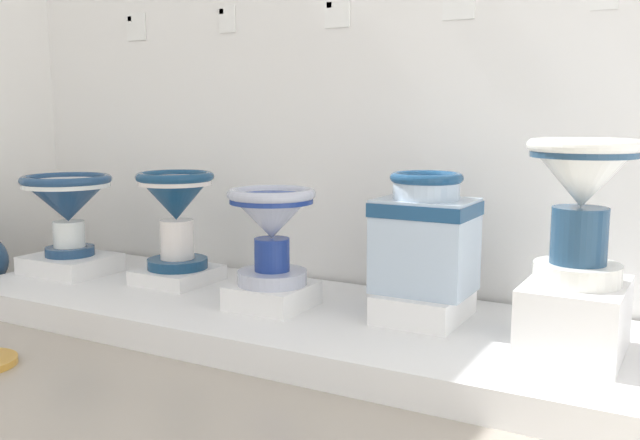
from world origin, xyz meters
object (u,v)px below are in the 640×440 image
(antique_toilet_squat_floral, at_px, (176,204))
(antique_toilet_pale_glazed, at_px, (272,221))
(antique_toilet_central_ornate, at_px, (67,199))
(antique_toilet_broad_patterned, at_px, (582,190))
(info_placard_first, at_px, (136,26))
(plinth_block_broad_patterned, at_px, (574,318))
(plinth_block_central_ornate, at_px, (71,264))
(info_placard_third, at_px, (337,13))
(plinth_block_slender_white, at_px, (424,305))
(antique_toilet_slender_white, at_px, (425,232))
(plinth_block_pale_glazed, at_px, (272,295))
(info_placard_second, at_px, (227,19))
(plinth_block_squat_floral, at_px, (178,275))

(antique_toilet_squat_floral, relative_size, antique_toilet_pale_glazed, 1.15)
(antique_toilet_central_ornate, bearing_deg, antique_toilet_broad_patterned, -0.59)
(antique_toilet_broad_patterned, bearing_deg, info_placard_first, 167.66)
(plinth_block_broad_patterned, bearing_deg, info_placard_first, 167.66)
(plinth_block_central_ornate, distance_m, antique_toilet_squat_floral, 0.65)
(info_placard_third, bearing_deg, plinth_block_central_ornate, -158.21)
(plinth_block_central_ornate, relative_size, info_placard_first, 2.82)
(antique_toilet_pale_glazed, bearing_deg, plinth_block_slender_white, 13.24)
(antique_toilet_central_ornate, xyz_separation_m, antique_toilet_squat_floral, (0.57, 0.10, 0.00))
(antique_toilet_broad_patterned, bearing_deg, antique_toilet_slender_white, 167.33)
(plinth_block_broad_patterned, bearing_deg, antique_toilet_slender_white, 167.33)
(antique_toilet_slender_white, relative_size, info_placard_third, 3.61)
(antique_toilet_squat_floral, height_order, plinth_block_pale_glazed, antique_toilet_squat_floral)
(plinth_block_pale_glazed, relative_size, antique_toilet_slender_white, 0.68)
(plinth_block_central_ornate, relative_size, antique_toilet_broad_patterned, 0.87)
(plinth_block_pale_glazed, bearing_deg, info_placard_first, 156.02)
(antique_toilet_squat_floral, distance_m, antique_toilet_broad_patterned, 1.71)
(antique_toilet_slender_white, bearing_deg, antique_toilet_broad_patterned, -12.67)
(plinth_block_central_ornate, relative_size, antique_toilet_central_ornate, 0.93)
(plinth_block_slender_white, bearing_deg, antique_toilet_squat_floral, 179.99)
(plinth_block_central_ornate, height_order, info_placard_second, info_placard_second)
(plinth_block_squat_floral, bearing_deg, antique_toilet_slender_white, -0.01)
(plinth_block_slender_white, relative_size, info_placard_first, 2.62)
(info_placard_first, bearing_deg, plinth_block_slender_white, -12.23)
(plinth_block_slender_white, distance_m, info_placard_second, 1.64)
(antique_toilet_broad_patterned, distance_m, info_placard_third, 1.37)
(plinth_block_pale_glazed, relative_size, info_placard_first, 2.15)
(plinth_block_pale_glazed, xyz_separation_m, plinth_block_broad_patterned, (1.11, 0.01, 0.07))
(antique_toilet_slender_white, relative_size, antique_toilet_broad_patterned, 0.97)
(antique_toilet_slender_white, height_order, info_placard_second, info_placard_second)
(plinth_block_broad_patterned, xyz_separation_m, info_placard_first, (-2.24, 0.49, 1.06))
(antique_toilet_central_ornate, relative_size, plinth_block_pale_glazed, 1.41)
(plinth_block_pale_glazed, bearing_deg, plinth_block_central_ornate, 178.24)
(antique_toilet_pale_glazed, distance_m, info_placard_second, 1.13)
(antique_toilet_broad_patterned, relative_size, info_placard_second, 3.63)
(antique_toilet_pale_glazed, relative_size, info_placard_third, 3.09)
(plinth_block_central_ornate, xyz_separation_m, antique_toilet_squat_floral, (0.57, 0.10, 0.31))
(antique_toilet_central_ornate, relative_size, antique_toilet_squat_floral, 0.97)
(plinth_block_squat_floral, height_order, info_placard_first, info_placard_first)
(plinth_block_pale_glazed, bearing_deg, antique_toilet_squat_floral, 167.12)
(antique_toilet_slender_white, bearing_deg, antique_toilet_central_ornate, -176.73)
(plinth_block_pale_glazed, height_order, antique_toilet_slender_white, antique_toilet_slender_white)
(info_placard_first, relative_size, info_placard_third, 1.13)
(antique_toilet_broad_patterned, distance_m, info_placard_second, 1.87)
(plinth_block_central_ornate, relative_size, antique_toilet_pale_glazed, 1.04)
(plinth_block_broad_patterned, height_order, antique_toilet_broad_patterned, antique_toilet_broad_patterned)
(plinth_block_central_ornate, height_order, plinth_block_squat_floral, plinth_block_central_ornate)
(info_placard_first, height_order, info_placard_third, info_placard_first)
(antique_toilet_pale_glazed, height_order, antique_toilet_broad_patterned, antique_toilet_broad_patterned)
(plinth_block_central_ornate, bearing_deg, info_placard_third, 21.79)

